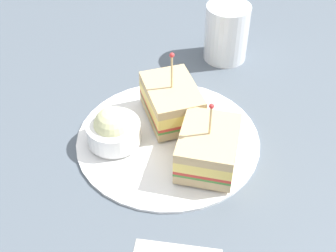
{
  "coord_description": "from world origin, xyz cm",
  "views": [
    {
      "loc": [
        36.93,
        -31.48,
        47.16
      ],
      "look_at": [
        0.0,
        0.0,
        2.83
      ],
      "focal_mm": 49.3,
      "sensor_mm": 36.0,
      "label": 1
    }
  ],
  "objects": [
    {
      "name": "drink_glass",
      "position": [
        -9.95,
        21.92,
        4.63
      ],
      "size": [
        7.63,
        7.63,
        10.06
      ],
      "color": "#B74C33",
      "rests_on": "ground_plane"
    },
    {
      "name": "sandwich_half_front",
      "position": [
        -3.14,
        3.38,
        3.57
      ],
      "size": [
        12.23,
        10.64,
        11.32
      ],
      "color": "tan",
      "rests_on": "plate"
    },
    {
      "name": "ground_plane",
      "position": [
        0.0,
        0.0,
        -1.0
      ],
      "size": [
        115.62,
        115.62,
        2.0
      ],
      "primitive_type": "cube",
      "color": "#4C5660"
    },
    {
      "name": "sandwich_half_back",
      "position": [
        7.32,
        0.82,
        3.49
      ],
      "size": [
        11.91,
        12.36,
        10.26
      ],
      "color": "tan",
      "rests_on": "plate"
    },
    {
      "name": "plate",
      "position": [
        0.0,
        0.0,
        0.42
      ],
      "size": [
        26.71,
        26.71,
        0.83
      ],
      "primitive_type": "cylinder",
      "color": "white",
      "rests_on": "ground_plane"
    },
    {
      "name": "coleslaw_bowl",
      "position": [
        -4.41,
        -6.37,
        2.96
      ],
      "size": [
        7.69,
        7.69,
        5.54
      ],
      "color": "white",
      "rests_on": "plate"
    }
  ]
}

